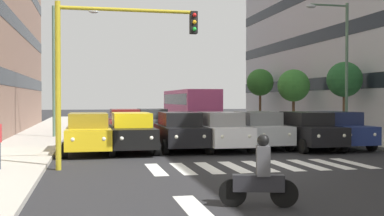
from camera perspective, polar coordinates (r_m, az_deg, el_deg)
ground_plane at (r=16.75m, az=8.04°, el=-6.90°), size 180.00×180.00×0.00m
crosswalk_markings at (r=16.75m, az=8.04°, el=-6.88°), size 7.65×2.80×0.01m
lane_arrow_1 at (r=10.56m, az=0.02°, el=-11.61°), size 0.50×2.20×0.01m
car_0 at (r=23.47m, az=16.82°, el=-2.47°), size 2.02×4.44×1.72m
car_1 at (r=22.47m, az=13.60°, el=-2.61°), size 2.02×4.44×1.72m
car_2 at (r=22.65m, az=7.95°, el=-2.56°), size 2.02×4.44×1.72m
car_3 at (r=21.58m, az=3.49°, el=-2.73°), size 2.02×4.44×1.72m
car_4 at (r=21.44m, az=-1.44°, el=-2.75°), size 2.02×4.44×1.72m
car_5 at (r=20.88m, az=-7.22°, el=-2.87°), size 2.02×4.44×1.72m
car_6 at (r=20.72m, az=-12.27°, el=-2.91°), size 2.02×4.44×1.72m
car_row2_0 at (r=28.19m, az=-8.05°, el=-1.84°), size 2.02×4.44×1.72m
car_row2_1 at (r=29.14m, az=-4.78°, el=-1.74°), size 2.02×4.44×1.72m
bus_behind_traffic at (r=37.72m, az=-0.27°, el=0.39°), size 2.78×10.50×3.00m
motorcycle_with_rider at (r=10.44m, az=8.11°, el=-8.18°), size 1.67×0.55×1.57m
traffic_light_gantry at (r=16.15m, az=-10.84°, el=6.06°), size 4.73×0.36×5.50m
street_lamp_left at (r=26.72m, az=17.31°, el=5.80°), size 2.45×0.28×7.28m
street_lamp_right at (r=28.67m, az=-15.42°, el=5.79°), size 2.62×0.28×7.53m
street_tree_1 at (r=29.19m, az=17.75°, el=3.23°), size 2.06×2.06×4.34m
street_tree_2 at (r=34.36m, az=12.03°, el=2.62°), size 2.28×2.28×4.26m
street_tree_3 at (r=41.43m, az=8.14°, el=3.03°), size 2.31×2.31×4.75m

